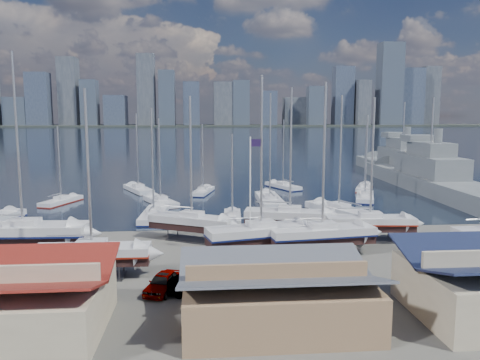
{
  "coord_description": "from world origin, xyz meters",
  "views": [
    {
      "loc": [
        -4.87,
        -54.59,
        13.43
      ],
      "look_at": [
        0.49,
        8.0,
        4.83
      ],
      "focal_mm": 35.0,
      "sensor_mm": 36.0,
      "label": 1
    }
  ],
  "objects": [
    {
      "name": "shed_grey",
      "position": [
        0.0,
        -26.0,
        2.15
      ],
      "size": [
        12.6,
        8.4,
        4.17
      ],
      "color": "#8C6B4C",
      "rests_on": "ground"
    },
    {
      "name": "car_c",
      "position": [
        1.93,
        -20.6,
        0.79
      ],
      "size": [
        4.11,
        6.22,
        1.59
      ],
      "primitive_type": "imported",
      "rotation": [
        0.0,
        0.0,
        -0.28
      ],
      "color": "gray",
      "rests_on": "ground"
    },
    {
      "name": "sailboat_moored_8",
      "position": [
        10.5,
        30.74,
        0.31
      ],
      "size": [
        5.92,
        9.23,
        13.42
      ],
      "rotation": [
        0.0,
        0.0,
        1.99
      ],
      "color": "black",
      "rests_on": "water"
    },
    {
      "name": "sailboat_cradle_2",
      "position": [
        -5.86,
        -4.72,
        2.05
      ],
      "size": [
        9.67,
        6.67,
        15.54
      ],
      "rotation": [
        0.0,
        0.0,
        -0.47
      ],
      "color": "#2D2D33",
      "rests_on": "ground"
    },
    {
      "name": "sailboat_cradle_0",
      "position": [
        -21.94,
        -9.08,
        2.25
      ],
      "size": [
        12.29,
        3.98,
        19.35
      ],
      "rotation": [
        0.0,
        0.0,
        -0.05
      ],
      "color": "#2D2D33",
      "rests_on": "ground"
    },
    {
      "name": "car_d",
      "position": [
        4.89,
        -20.99,
        0.74
      ],
      "size": [
        2.64,
        5.27,
        1.47
      ],
      "primitive_type": "imported",
      "rotation": [
        0.0,
        0.0,
        -0.12
      ],
      "color": "gray",
      "rests_on": "ground"
    },
    {
      "name": "sailboat_cradle_5",
      "position": [
        6.78,
        -11.49,
        2.1
      ],
      "size": [
        10.57,
        4.26,
        16.56
      ],
      "rotation": [
        0.0,
        0.0,
        0.14
      ],
      "color": "#2D2D33",
      "rests_on": "ground"
    },
    {
      "name": "sailboat_cradle_3",
      "position": [
        0.93,
        -10.77,
        2.13
      ],
      "size": [
        11.13,
        5.52,
        17.23
      ],
      "rotation": [
        0.0,
        0.0,
        0.25
      ],
      "color": "#2D2D33",
      "rests_on": "ground"
    },
    {
      "name": "car_a",
      "position": [
        -7.84,
        -19.71,
        0.76
      ],
      "size": [
        3.12,
        4.8,
        1.52
      ],
      "primitive_type": "imported",
      "rotation": [
        0.0,
        0.0,
        -0.32
      ],
      "color": "gray",
      "rests_on": "ground"
    },
    {
      "name": "sailboat_moored_4",
      "position": [
        -10.99,
        16.67,
        0.32
      ],
      "size": [
        6.19,
        9.28,
        13.7
      ],
      "rotation": [
        0.0,
        0.0,
        2.01
      ],
      "color": "black",
      "rests_on": "water"
    },
    {
      "name": "sailboat_moored_3",
      "position": [
        -11.05,
        6.61,
        0.31
      ],
      "size": [
        3.35,
        10.26,
        15.14
      ],
      "rotation": [
        0.0,
        0.0,
        1.52
      ],
      "color": "black",
      "rests_on": "water"
    },
    {
      "name": "sailboat_moored_5",
      "position": [
        -4.44,
        26.09,
        0.31
      ],
      "size": [
        4.37,
        8.76,
        12.61
      ],
      "rotation": [
        0.0,
        0.0,
        1.32
      ],
      "color": "black",
      "rests_on": "water"
    },
    {
      "name": "sailboat_moored_9",
      "position": [
        14.18,
        7.46,
        0.32
      ],
      "size": [
        7.54,
        11.54,
        16.99
      ],
      "rotation": [
        0.0,
        0.0,
        2.0
      ],
      "color": "black",
      "rests_on": "water"
    },
    {
      "name": "ground",
      "position": [
        0.0,
        -10.0,
        0.0
      ],
      "size": [
        1400.0,
        1400.0,
        0.0
      ],
      "primitive_type": "plane",
      "color": "#605E59",
      "rests_on": "ground"
    },
    {
      "name": "car_b",
      "position": [
        -5.06,
        -20.46,
        0.79
      ],
      "size": [
        4.83,
        1.7,
        1.59
      ],
      "primitive_type": "imported",
      "rotation": [
        0.0,
        0.0,
        1.58
      ],
      "color": "gray",
      "rests_on": "ground"
    },
    {
      "name": "sailboat_cradle_6",
      "position": [
        13.34,
        -6.62,
        2.04
      ],
      "size": [
        9.71,
        3.58,
        15.39
      ],
      "rotation": [
        0.0,
        0.0,
        -0.1
      ],
      "color": "#2D2D33",
      "rests_on": "ground"
    },
    {
      "name": "naval_ship_east",
      "position": [
        36.77,
        26.67,
        1.67
      ],
      "size": [
        9.85,
        50.49,
        18.52
      ],
      "rotation": [
        0.0,
        0.0,
        1.53
      ],
      "color": "slate",
      "rests_on": "water"
    },
    {
      "name": "sailboat_moored_1",
      "position": [
        -26.33,
        18.51,
        0.31
      ],
      "size": [
        5.07,
        8.61,
        12.44
      ],
      "rotation": [
        0.0,
        0.0,
        1.22
      ],
      "color": "black",
      "rests_on": "water"
    },
    {
      "name": "sailboat_moored_7",
      "position": [
        5.72,
        15.43,
        0.32
      ],
      "size": [
        3.31,
        11.69,
        17.64
      ],
      "rotation": [
        0.0,
        0.0,
        1.57
      ],
      "color": "black",
      "rests_on": "water"
    },
    {
      "name": "sailboat_moored_2",
      "position": [
        -15.96,
        29.14,
        0.32
      ],
      "size": [
        6.53,
        9.87,
        14.54
      ],
      "rotation": [
        0.0,
        0.0,
        2.01
      ],
      "color": "black",
      "rests_on": "water"
    },
    {
      "name": "far_shore",
      "position": [
        0.0,
        560.0,
        1.1
      ],
      "size": [
        1400.0,
        80.0,
        2.2
      ],
      "primitive_type": "cube",
      "color": "#2D332D",
      "rests_on": "ground"
    },
    {
      "name": "sailboat_moored_6",
      "position": [
        -0.77,
        5.03,
        0.31
      ],
      "size": [
        2.72,
        7.95,
        11.69
      ],
      "rotation": [
        0.0,
        0.0,
        1.5
      ],
      "color": "black",
      "rests_on": "water"
    },
    {
      "name": "sailboat_moored_10",
      "position": [
        21.63,
        17.87,
        0.31
      ],
      "size": [
        5.76,
        9.86,
        14.24
      ],
      "rotation": [
        0.0,
        0.0,
        1.22
      ],
      "color": "black",
      "rests_on": "water"
    },
    {
      "name": "sailboat_cradle_1",
      "position": [
        -13.96,
        -15.91,
        2.05
      ],
      "size": [
        9.72,
        2.9,
        15.65
      ],
      "rotation": [
        0.0,
        0.0,
        -0.02
      ],
      "color": "#2D2D33",
      "rests_on": "ground"
    },
    {
      "name": "naval_ship_west",
      "position": [
        40.72,
        47.34,
        1.66
      ],
      "size": [
        9.69,
        47.1,
        18.21
      ],
      "rotation": [
        0.0,
        0.0,
        1.52
      ],
      "color": "slate",
      "rests_on": "water"
    },
    {
      "name": "sailboat_cradle_4",
      "position": [
        5.22,
        -3.22,
        2.1
      ],
      "size": [
        10.56,
        5.15,
        16.56
      ],
      "rotation": [
        0.0,
        0.0,
        -0.24
      ],
      "color": "#2D2D33",
      "rests_on": "ground"
    },
    {
      "name": "water",
      "position": [
        0.0,
        300.0,
        -0.15
      ],
      "size": [
        1400.0,
        600.0,
        0.4
      ],
      "primitive_type": "cube",
      "color": "#172336",
      "rests_on": "ground"
    },
    {
      "name": "skyline",
      "position": [
        -7.83,
        553.76,
        39.09
      ],
      "size": [
        639.14,
        43.8,
        107.69
      ],
      "color": "#475166",
      "rests_on": "far_shore"
    },
    {
      "name": "flagpole",
      "position": [
        -0.15,
        -11.65,
        6.63
      ],
      "size": [
        1.02,
        0.12,
        11.57
      ],
      "color": "white",
      "rests_on": "ground"
    },
    {
      "name": "sailboat_moored_11",
      "position": [
        25.13,
        27.89,
        0.31
      ],
      "size": [
        5.72,
        8.7,
        12.68
      ],
      "rotation": [
        0.0,
        0.0,
        1.14
      ],
      "color": "black",
      "rests_on": "water"
    }
  ]
}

